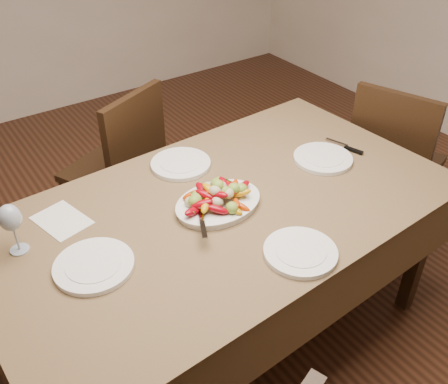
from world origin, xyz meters
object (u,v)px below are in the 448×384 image
chair_right (396,162)px  plate_right (323,159)px  wine_glass (13,227)px  plate_near (300,252)px  chair_far (112,170)px  serving_platter (218,204)px  plate_far (181,164)px  dining_table (224,275)px  plate_left (94,266)px

chair_right → plate_right: chair_right is taller
plate_right → wine_glass: (-1.27, 0.17, 0.09)m
plate_near → wine_glass: (-0.78, 0.57, 0.09)m
wine_glass → plate_right: bearing=-7.7°
chair_far → plate_near: chair_far is taller
serving_platter → plate_right: (0.57, 0.02, -0.00)m
plate_far → chair_far: bearing=100.5°
dining_table → serving_platter: (-0.03, 0.00, 0.39)m
dining_table → plate_far: size_ratio=7.10×
wine_glass → dining_table: bearing=-14.7°
plate_left → plate_near: size_ratio=1.05×
dining_table → plate_near: 0.55m
dining_table → plate_left: (-0.55, -0.04, 0.39)m
serving_platter → wine_glass: wine_glass is taller
chair_far → wine_glass: 1.03m
chair_right → serving_platter: size_ratio=2.79×
chair_far → plate_right: bearing=101.2°
dining_table → chair_right: (1.21, 0.09, 0.10)m
dining_table → serving_platter: size_ratio=5.40×
chair_right → plate_right: 0.73m
serving_platter → plate_left: 0.53m
chair_far → serving_platter: bearing=69.8°
plate_right → wine_glass: size_ratio=1.26×
plate_left → plate_near: bearing=-29.6°
chair_far → plate_right: (0.64, -0.89, 0.29)m
plate_left → plate_right: bearing=2.9°
chair_far → plate_far: chair_far is taller
dining_table → wine_glass: size_ratio=8.98×
plate_left → plate_far: bearing=33.9°
dining_table → chair_far: 0.91m
plate_near → chair_far: bearing=96.6°
plate_near → dining_table: bearing=98.0°
chair_right → plate_near: 1.28m
plate_right → plate_far: 0.63m
serving_platter → wine_glass: 0.73m
serving_platter → plate_near: (0.08, -0.38, -0.00)m
plate_left → wine_glass: (-0.18, 0.23, 0.09)m
plate_near → wine_glass: 0.97m
chair_far → plate_left: chair_far is taller
plate_left → plate_right: 1.10m
plate_far → serving_platter: bearing=-95.7°
chair_right → plate_left: (-1.76, -0.12, 0.29)m
serving_platter → plate_near: serving_platter is taller
chair_far → plate_far: (0.10, -0.56, 0.29)m
wine_glass → plate_left: bearing=-52.3°
chair_right → plate_right: size_ratio=3.67×
chair_right → plate_left: chair_right is taller
dining_table → chair_far: (-0.10, 0.90, 0.10)m
wine_glass → serving_platter: bearing=-15.1°
plate_left → serving_platter: bearing=4.3°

